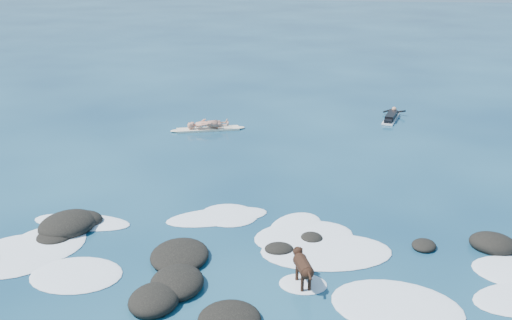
# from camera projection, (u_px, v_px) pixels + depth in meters

# --- Properties ---
(ground) EXTENTS (160.00, 160.00, 0.00)m
(ground) POSITION_uv_depth(u_px,v_px,m) (263.00, 248.00, 14.52)
(ground) COLOR #0A2642
(ground) RESTS_ON ground
(reef_rocks) EXTENTS (15.38, 7.30, 0.57)m
(reef_rocks) POSITION_uv_depth(u_px,v_px,m) (200.00, 286.00, 12.67)
(reef_rocks) COLOR black
(reef_rocks) RESTS_ON ground
(breaking_foam) EXTENTS (14.92, 6.11, 0.12)m
(breaking_foam) POSITION_uv_depth(u_px,v_px,m) (258.00, 254.00, 14.19)
(breaking_foam) COLOR white
(breaking_foam) RESTS_ON ground
(standing_surfer_rig) EXTENTS (3.10, 1.33, 1.80)m
(standing_surfer_rig) POSITION_uv_depth(u_px,v_px,m) (208.00, 114.00, 23.87)
(standing_surfer_rig) COLOR beige
(standing_surfer_rig) RESTS_ON ground
(paddling_surfer_rig) EXTENTS (1.20, 2.35, 0.41)m
(paddling_surfer_rig) POSITION_uv_depth(u_px,v_px,m) (391.00, 117.00, 25.62)
(paddling_surfer_rig) COLOR white
(paddling_surfer_rig) RESTS_ON ground
(dog) EXTENTS (0.59, 1.20, 0.79)m
(dog) POSITION_uv_depth(u_px,v_px,m) (303.00, 265.00, 12.70)
(dog) COLOR black
(dog) RESTS_ON ground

